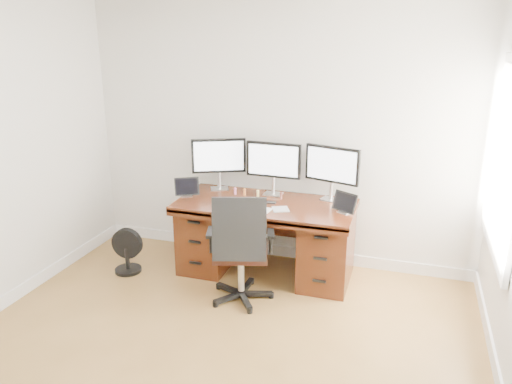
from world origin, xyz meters
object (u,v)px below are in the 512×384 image
(office_chair, at_px, (241,267))
(keyboard, at_px, (255,209))
(monitor_center, at_px, (273,162))
(floor_fan, at_px, (127,251))
(desk, at_px, (266,235))

(office_chair, bearing_deg, keyboard, 71.11)
(monitor_center, xyz_separation_m, keyboard, (-0.04, -0.48, -0.33))
(floor_fan, relative_size, keyboard, 1.53)
(desk, distance_m, keyboard, 0.43)
(floor_fan, bearing_deg, desk, 12.82)
(monitor_center, bearing_deg, office_chair, -91.76)
(desk, height_order, monitor_center, monitor_center)
(desk, relative_size, office_chair, 1.65)
(floor_fan, bearing_deg, keyboard, 3.11)
(floor_fan, height_order, monitor_center, monitor_center)
(office_chair, height_order, monitor_center, monitor_center)
(desk, relative_size, keyboard, 5.73)
(floor_fan, xyz_separation_m, keyboard, (1.29, 0.17, 0.54))
(desk, height_order, keyboard, keyboard)
(floor_fan, relative_size, monitor_center, 0.83)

